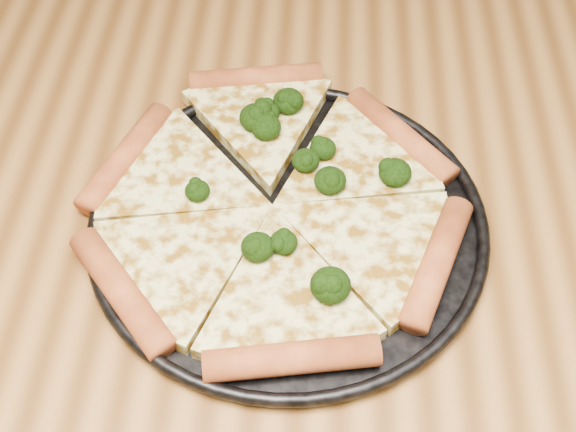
{
  "coord_description": "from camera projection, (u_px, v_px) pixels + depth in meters",
  "views": [
    {
      "loc": [
        -0.01,
        -0.32,
        1.24
      ],
      "look_at": [
        -0.03,
        0.06,
        0.77
      ],
      "focal_mm": 47.23,
      "sensor_mm": 36.0,
      "label": 1
    }
  ],
  "objects": [
    {
      "name": "dining_table",
      "position": [
        318.0,
        351.0,
        0.66
      ],
      "size": [
        1.2,
        0.9,
        0.75
      ],
      "color": "#9A662F",
      "rests_on": "ground"
    },
    {
      "name": "pizza_pan",
      "position": [
        288.0,
        222.0,
        0.62
      ],
      "size": [
        0.33,
        0.33,
        0.02
      ],
      "color": "black",
      "rests_on": "dining_table"
    },
    {
      "name": "pizza",
      "position": [
        272.0,
        204.0,
        0.62
      ],
      "size": [
        0.33,
        0.34,
        0.02
      ],
      "rotation": [
        0.0,
        0.0,
        0.17
      ],
      "color": "#E7E38D",
      "rests_on": "pizza_pan"
    },
    {
      "name": "broccoli_florets",
      "position": [
        295.0,
        168.0,
        0.63
      ],
      "size": [
        0.19,
        0.23,
        0.02
      ],
      "color": "black",
      "rests_on": "pizza"
    }
  ]
}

